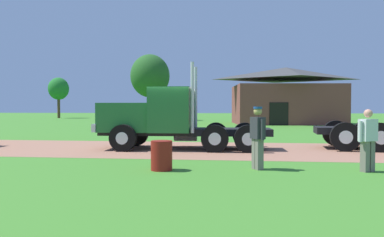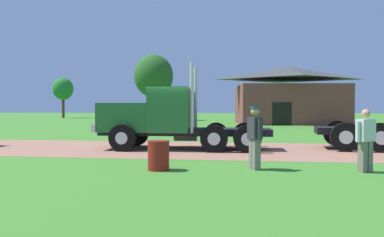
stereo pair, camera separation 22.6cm
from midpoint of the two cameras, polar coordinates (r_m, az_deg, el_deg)
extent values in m
plane|color=#3F8129|center=(15.75, -4.13, -4.56)|extent=(200.00, 200.00, 0.00)
cube|color=#9F6C53|center=(15.75, -4.13, -4.55)|extent=(120.00, 6.33, 0.01)
cube|color=black|center=(15.58, -0.60, -1.98)|extent=(7.00, 1.76, 0.28)
cube|color=#23662D|center=(15.99, -9.30, 0.20)|extent=(2.16, 2.05, 1.18)
cube|color=silver|center=(16.32, -13.01, -1.23)|extent=(0.24, 2.16, 0.32)
cube|color=#23662D|center=(15.62, -2.71, 1.33)|extent=(1.71, 2.31, 1.80)
cube|color=#2D3D4C|center=(15.76, -5.71, 2.64)|extent=(0.11, 1.87, 0.79)
cylinder|color=silver|center=(14.63, 0.40, 3.17)|extent=(0.14, 0.14, 2.75)
cylinder|color=silver|center=(16.40, 0.95, 3.00)|extent=(0.14, 0.14, 2.75)
cylinder|color=silver|center=(16.58, -0.56, -2.51)|extent=(1.02, 0.56, 0.52)
cylinder|color=black|center=(14.93, -10.00, -2.90)|extent=(1.06, 0.34, 1.05)
cylinder|color=silver|center=(14.77, -10.16, -2.95)|extent=(0.47, 0.06, 0.47)
cylinder|color=black|center=(17.09, -7.99, -2.31)|extent=(1.06, 0.34, 1.05)
cylinder|color=silver|center=(17.25, -7.86, -2.28)|extent=(0.47, 0.06, 0.47)
cylinder|color=black|center=(14.41, 8.77, -3.05)|extent=(1.06, 0.34, 1.05)
cylinder|color=silver|center=(14.25, 8.81, -3.11)|extent=(0.47, 0.06, 0.47)
cylinder|color=black|center=(16.64, 8.33, -2.42)|extent=(1.06, 0.34, 1.05)
cylinder|color=silver|center=(16.80, 8.30, -2.38)|extent=(0.47, 0.06, 0.47)
cylinder|color=black|center=(14.39, 3.79, -3.04)|extent=(1.06, 0.34, 1.05)
cylinder|color=silver|center=(14.23, 3.77, -3.10)|extent=(0.47, 0.06, 0.47)
cylinder|color=black|center=(16.63, 4.02, -2.41)|extent=(1.06, 0.34, 1.05)
cylinder|color=silver|center=(16.79, 4.03, -2.37)|extent=(0.47, 0.06, 0.47)
cylinder|color=black|center=(18.02, 21.28, -2.08)|extent=(1.15, 0.40, 1.13)
cylinder|color=silver|center=(18.18, 21.20, -2.05)|extent=(0.51, 0.09, 0.51)
cylinder|color=black|center=(15.79, 22.48, -2.61)|extent=(1.15, 0.40, 1.13)
cylinder|color=silver|center=(15.63, 22.58, -2.65)|extent=(0.51, 0.09, 0.51)
cylinder|color=black|center=(18.24, 25.17, -2.08)|extent=(1.15, 0.40, 1.13)
cylinder|color=silver|center=(18.40, 25.06, -2.05)|extent=(0.51, 0.09, 0.51)
cylinder|color=black|center=(16.04, 26.89, -2.59)|extent=(1.15, 0.40, 1.13)
cylinder|color=silver|center=(15.89, 27.03, -2.63)|extent=(0.51, 0.09, 0.51)
cube|color=silver|center=(11.00, 25.23, -1.60)|extent=(0.53, 0.47, 0.58)
sphere|color=tan|center=(10.98, 25.25, 0.70)|extent=(0.22, 0.22, 0.22)
cube|color=slate|center=(10.98, 24.84, -5.27)|extent=(0.23, 0.24, 0.82)
cube|color=slate|center=(11.13, 25.52, -5.18)|extent=(0.23, 0.24, 0.82)
cylinder|color=silver|center=(10.78, 24.27, -1.81)|extent=(0.10, 0.10, 0.55)
cylinder|color=silver|center=(11.22, 26.14, -1.70)|extent=(0.10, 0.10, 0.55)
cube|color=#2D2D33|center=(10.54, 10.05, -1.42)|extent=(0.42, 0.49, 0.60)
sphere|color=tan|center=(10.52, 10.06, 1.05)|extent=(0.23, 0.23, 0.23)
cylinder|color=#1E478C|center=(10.52, 10.06, 1.62)|extent=(0.24, 0.24, 0.06)
cube|color=slate|center=(10.52, 10.28, -5.37)|extent=(0.23, 0.23, 0.84)
cube|color=slate|center=(10.68, 9.78, -5.26)|extent=(0.23, 0.23, 0.84)
cylinder|color=#2D2D33|center=(10.32, 10.76, -1.65)|extent=(0.10, 0.10, 0.57)
cylinder|color=#2D2D33|center=(10.76, 9.36, -1.51)|extent=(0.10, 0.10, 0.57)
cylinder|color=maroon|center=(10.37, -4.44, -5.57)|extent=(0.58, 0.58, 0.80)
cube|color=brown|center=(40.89, 14.60, 2.03)|extent=(11.41, 8.56, 4.02)
pyramid|color=#404040|center=(41.05, 14.63, 6.60)|extent=(11.98, 8.98, 1.26)
cube|color=black|center=(36.93, 13.57, 0.67)|extent=(1.79, 0.28, 2.20)
cylinder|color=#513823|center=(65.08, -18.73, 1.59)|extent=(0.44, 0.44, 3.46)
ellipsoid|color=#217228|center=(65.15, -18.76, 4.27)|extent=(3.27, 3.27, 3.60)
cylinder|color=#513823|center=(51.17, -5.65, 1.90)|extent=(0.44, 0.44, 3.85)
ellipsoid|color=#255921|center=(51.34, -5.67, 6.39)|extent=(5.25, 5.25, 5.77)
camera|label=1|loc=(0.11, -89.60, 0.01)|focal=35.42mm
camera|label=2|loc=(0.11, 90.40, -0.01)|focal=35.42mm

